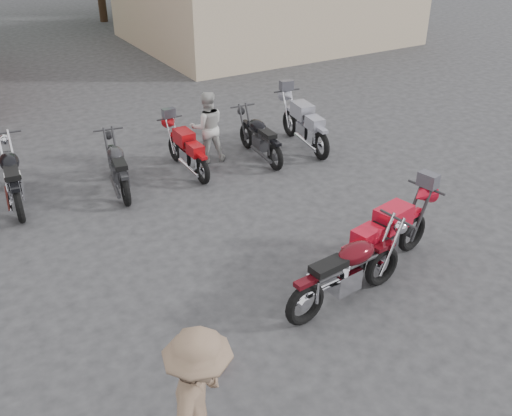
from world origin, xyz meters
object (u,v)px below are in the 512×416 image
person_tan (201,406)px  row_bike_5 (260,135)px  person_light (207,127)px  sportbike (386,233)px  row_bike_2 (12,174)px  row_bike_3 (118,164)px  row_bike_6 (304,122)px  row_bike_4 (187,148)px  helmet (214,358)px  vintage_motorcycle (349,267)px

person_tan → row_bike_5: person_tan is taller
person_light → sportbike: bearing=109.9°
sportbike → person_tan: (-4.07, -1.83, 0.28)m
person_light → row_bike_5: bearing=169.6°
row_bike_2 → row_bike_3: bearing=-98.4°
sportbike → row_bike_5: size_ratio=1.13×
row_bike_6 → sportbike: bearing=167.0°
person_light → row_bike_3: person_light is taller
row_bike_6 → row_bike_3: bearing=96.5°
person_light → person_tan: size_ratio=0.87×
sportbike → row_bike_5: sportbike is taller
sportbike → row_bike_3: bearing=108.8°
person_light → row_bike_3: bearing=23.9°
sportbike → row_bike_6: 5.01m
person_light → row_bike_3: size_ratio=0.83×
row_bike_3 → row_bike_6: 4.45m
row_bike_4 → row_bike_5: row_bike_5 is taller
row_bike_4 → person_light: bearing=-66.0°
helmet → vintage_motorcycle: bearing=4.5°
vintage_motorcycle → person_light: size_ratio=1.33×
vintage_motorcycle → person_light: person_light is taller
row_bike_3 → row_bike_4: bearing=-77.5°
row_bike_4 → row_bike_5: 1.69m
row_bike_6 → person_light: bearing=86.3°
person_light → row_bike_2: person_light is taller
helmet → row_bike_3: 5.41m
helmet → row_bike_5: (3.84, 5.26, 0.42)m
row_bike_6 → row_bike_2: bearing=92.5°
vintage_motorcycle → sportbike: sportbike is taller
helmet → row_bike_6: row_bike_6 is taller
row_bike_4 → helmet: bearing=157.9°
person_tan → row_bike_4: (2.90, 6.69, -0.37)m
row_bike_3 → row_bike_4: 1.54m
person_tan → person_light: bearing=8.9°
vintage_motorcycle → person_tan: size_ratio=1.16×
person_light → row_bike_6: bearing=-177.0°
row_bike_4 → row_bike_6: row_bike_6 is taller
row_bike_5 → row_bike_3: bearing=91.8°
vintage_motorcycle → sportbike: 1.15m
row_bike_4 → row_bike_6: size_ratio=0.87×
vintage_motorcycle → row_bike_4: size_ratio=1.14×
vintage_motorcycle → row_bike_6: bearing=55.6°
person_light → helmet: bearing=78.1°
person_light → row_bike_4: 0.74m
vintage_motorcycle → helmet: size_ratio=7.37×
vintage_motorcycle → row_bike_4: vintage_motorcycle is taller
sportbike → row_bike_6: bearing=58.9°
vintage_motorcycle → row_bike_5: size_ratio=1.11×
vintage_motorcycle → row_bike_2: size_ratio=0.99×
vintage_motorcycle → row_bike_4: 5.27m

